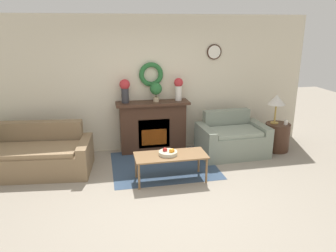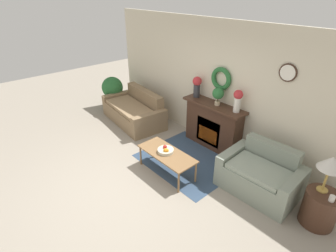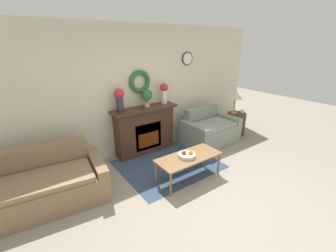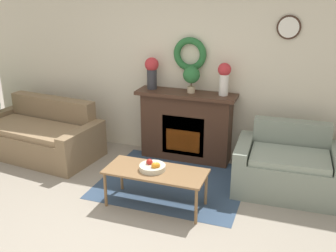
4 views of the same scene
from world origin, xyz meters
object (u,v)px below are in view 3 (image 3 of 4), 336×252
object	(u,v)px
fruit_bowl	(187,155)
vase_on_mantel_left	(119,98)
mug	(242,112)
vase_on_mantel_right	(164,92)
table_lamp	(236,95)
loveseat_right	(209,131)
coffee_table	(189,158)
potted_plant_on_mantel	(147,96)
side_table_by_loveseat	(236,123)
fireplace	(145,130)
couch_left	(41,186)

from	to	relation	value
fruit_bowl	vase_on_mantel_left	xyz separation A→B (m)	(-0.56, 1.42, 0.81)
mug	vase_on_mantel_right	world-z (taller)	vase_on_mantel_right
table_lamp	vase_on_mantel_left	bearing A→B (deg)	171.19
loveseat_right	coffee_table	bearing A→B (deg)	-150.18
potted_plant_on_mantel	side_table_by_loveseat	bearing A→B (deg)	-11.42
fruit_bowl	potted_plant_on_mantel	xyz separation A→B (m)	(0.04, 1.40, 0.78)
table_lamp	vase_on_mantel_right	size ratio (longest dim) A/B	1.31
loveseat_right	coffee_table	xyz separation A→B (m)	(-1.44, -0.90, 0.10)
loveseat_right	coffee_table	world-z (taller)	loveseat_right
fireplace	vase_on_mantel_right	bearing A→B (deg)	0.60
side_table_by_loveseat	vase_on_mantel_right	bearing A→B (deg)	165.48
vase_on_mantel_right	potted_plant_on_mantel	size ratio (longest dim) A/B	1.20
side_table_by_loveseat	vase_on_mantel_left	xyz separation A→B (m)	(-3.05, 0.51, 1.02)
side_table_by_loveseat	mug	xyz separation A→B (m)	(0.11, -0.09, 0.33)
couch_left	loveseat_right	size ratio (longest dim) A/B	1.46
loveseat_right	vase_on_mantel_left	size ratio (longest dim) A/B	2.88
mug	coffee_table	bearing A→B (deg)	-162.21
coffee_table	loveseat_right	bearing A→B (deg)	31.97
fireplace	fruit_bowl	world-z (taller)	fireplace
fruit_bowl	potted_plant_on_mantel	world-z (taller)	potted_plant_on_mantel
side_table_by_loveseat	potted_plant_on_mantel	distance (m)	2.68
fireplace	potted_plant_on_mantel	size ratio (longest dim) A/B	3.83
fruit_bowl	coffee_table	bearing A→B (deg)	-6.20
loveseat_right	mug	xyz separation A→B (m)	(1.11, -0.08, 0.31)
table_lamp	potted_plant_on_mantel	distance (m)	2.43
loveseat_right	vase_on_mantel_right	world-z (taller)	vase_on_mantel_right
couch_left	side_table_by_loveseat	world-z (taller)	couch_left
loveseat_right	vase_on_mantel_right	distance (m)	1.49
table_lamp	mug	distance (m)	0.49
mug	fruit_bowl	bearing A→B (deg)	-162.55
coffee_table	side_table_by_loveseat	size ratio (longest dim) A/B	2.08
mug	vase_on_mantel_left	world-z (taller)	vase_on_mantel_left
mug	side_table_by_loveseat	bearing A→B (deg)	142.13
vase_on_mantel_left	loveseat_right	bearing A→B (deg)	-14.20
mug	potted_plant_on_mantel	xyz separation A→B (m)	(-2.55, 0.58, 0.66)
fruit_bowl	table_lamp	size ratio (longest dim) A/B	0.52
table_lamp	couch_left	bearing A→B (deg)	-178.33
fireplace	fruit_bowl	xyz separation A→B (m)	(0.03, -1.41, -0.03)
couch_left	fruit_bowl	xyz separation A→B (m)	(2.19, -0.82, 0.20)
vase_on_mantel_left	fruit_bowl	bearing A→B (deg)	-68.30
fireplace	potted_plant_on_mantel	bearing A→B (deg)	-11.67
loveseat_right	potted_plant_on_mantel	distance (m)	1.81
vase_on_mantel_left	table_lamp	bearing A→B (deg)	-8.81
fireplace	side_table_by_loveseat	distance (m)	2.57
coffee_table	mug	world-z (taller)	mug
table_lamp	mug	bearing A→B (deg)	-38.16
fireplace	vase_on_mantel_left	world-z (taller)	vase_on_mantel_left
fruit_bowl	vase_on_mantel_right	distance (m)	1.70
fireplace	loveseat_right	distance (m)	1.61
vase_on_mantel_left	potted_plant_on_mantel	bearing A→B (deg)	-1.89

